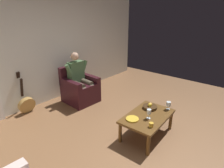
% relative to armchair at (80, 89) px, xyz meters
% --- Properties ---
extents(ground_plane, '(7.25, 7.25, 0.00)m').
position_rel_armchair_xyz_m(ground_plane, '(0.30, 2.04, -0.32)').
color(ground_plane, brown).
extents(wall_back, '(6.44, 0.06, 2.68)m').
position_rel_armchair_xyz_m(wall_back, '(0.30, -0.67, 1.02)').
color(wall_back, silver).
rests_on(wall_back, ground).
extents(armchair, '(0.74, 0.78, 0.88)m').
position_rel_armchair_xyz_m(armchair, '(0.00, 0.00, 0.00)').
color(armchair, '#321118').
rests_on(armchair, ground).
extents(person_seated, '(0.66, 0.60, 1.23)m').
position_rel_armchair_xyz_m(person_seated, '(0.00, 0.01, 0.34)').
color(person_seated, '#486A43').
rests_on(person_seated, ground).
extents(coffee_table, '(1.04, 0.68, 0.41)m').
position_rel_armchair_xyz_m(coffee_table, '(0.16, 2.02, 0.04)').
color(coffee_table, brown).
rests_on(coffee_table, ground).
extents(guitar, '(0.37, 0.29, 0.94)m').
position_rel_armchair_xyz_m(guitar, '(1.16, -0.47, -0.10)').
color(guitar, '#AD8343').
rests_on(guitar, ground).
extents(wine_glass_near, '(0.07, 0.07, 0.18)m').
position_rel_armchair_xyz_m(wine_glass_near, '(0.23, 2.08, 0.22)').
color(wine_glass_near, silver).
rests_on(wine_glass_near, coffee_table).
extents(wine_glass_far, '(0.08, 0.08, 0.16)m').
position_rel_armchair_xyz_m(wine_glass_far, '(-0.29, 2.20, 0.20)').
color(wine_glass_far, silver).
rests_on(wine_glass_far, coffee_table).
extents(fruit_bowl, '(0.27, 0.27, 0.11)m').
position_rel_armchair_xyz_m(fruit_bowl, '(-0.10, 1.92, 0.13)').
color(fruit_bowl, '#382310').
rests_on(fruit_bowl, coffee_table).
extents(decorative_dish, '(0.22, 0.22, 0.02)m').
position_rel_armchair_xyz_m(decorative_dish, '(0.45, 1.89, 0.11)').
color(decorative_dish, gold).
rests_on(decorative_dish, coffee_table).
extents(candle_jar, '(0.07, 0.07, 0.07)m').
position_rel_armchair_xyz_m(candle_jar, '(0.43, 2.24, 0.13)').
color(candle_jar, gold).
rests_on(candle_jar, coffee_table).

